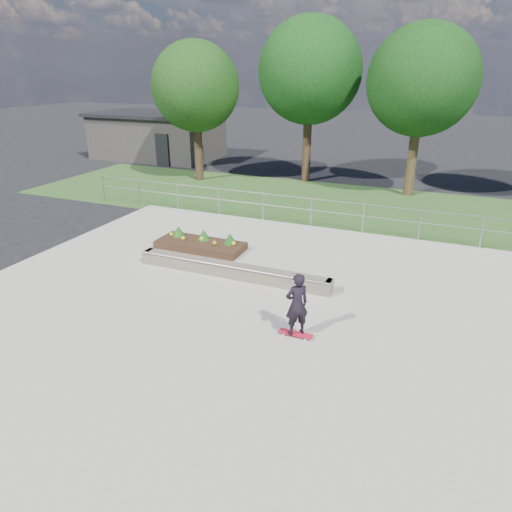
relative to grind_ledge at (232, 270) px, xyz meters
The scene contains 11 objects.
ground 2.24m from the grind_ledge, 68.57° to the right, with size 120.00×120.00×0.00m, color black.
grass_verge 8.97m from the grind_ledge, 84.80° to the left, with size 30.00×8.00×0.02m, color #294A1D.
concrete_slab 2.24m from the grind_ledge, 68.57° to the right, with size 15.00×15.00×0.06m, color #A19C8E.
fence 5.51m from the grind_ledge, 81.48° to the left, with size 20.06×0.06×1.20m.
building 20.71m from the grind_ledge, 129.62° to the left, with size 8.40×5.40×3.00m.
tree_far_left 13.86m from the grind_ledge, 123.33° to the left, with size 4.55×4.55×7.15m.
tree_mid_left 14.09m from the grind_ledge, 97.43° to the left, with size 5.25×5.25×8.25m.
tree_mid_right 13.47m from the grind_ledge, 72.27° to the left, with size 4.90×4.90×7.70m.
grind_ledge is the anchor object (origin of this frame).
planter_bed 2.57m from the grind_ledge, 139.50° to the left, with size 3.00×1.20×0.61m.
skateboarder 3.67m from the grind_ledge, 40.62° to the right, with size 0.80×0.63×1.58m.
Camera 1 is at (4.55, -8.91, 5.76)m, focal length 32.00 mm.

